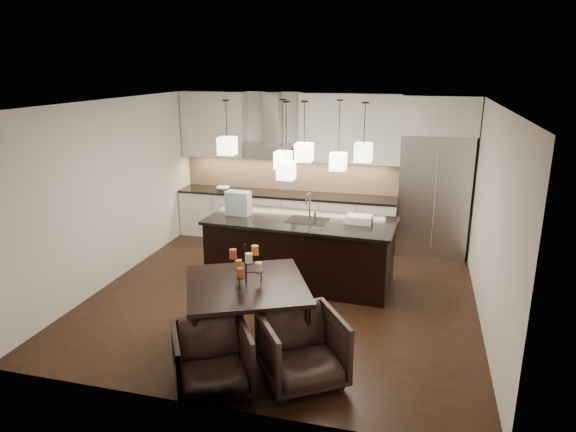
% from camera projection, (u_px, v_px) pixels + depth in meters
% --- Properties ---
extents(floor, '(5.50, 5.50, 0.02)m').
position_uv_depth(floor, '(285.00, 294.00, 7.68)').
color(floor, black).
rests_on(floor, ground).
extents(ceiling, '(5.50, 5.50, 0.02)m').
position_uv_depth(ceiling, '(284.00, 102.00, 6.88)').
color(ceiling, white).
rests_on(ceiling, wall_back).
extents(wall_back, '(5.50, 0.02, 2.80)m').
position_uv_depth(wall_back, '(322.00, 167.00, 9.84)').
color(wall_back, silver).
rests_on(wall_back, ground).
extents(wall_front, '(5.50, 0.02, 2.80)m').
position_uv_depth(wall_front, '(207.00, 278.00, 4.72)').
color(wall_front, silver).
rests_on(wall_front, ground).
extents(wall_left, '(0.02, 5.50, 2.80)m').
position_uv_depth(wall_left, '(113.00, 191.00, 7.95)').
color(wall_left, silver).
rests_on(wall_left, ground).
extents(wall_right, '(0.02, 5.50, 2.80)m').
position_uv_depth(wall_right, '(491.00, 217.00, 6.62)').
color(wall_right, silver).
rests_on(wall_right, ground).
extents(refrigerator, '(1.20, 0.72, 2.15)m').
position_uv_depth(refrigerator, '(434.00, 195.00, 9.08)').
color(refrigerator, '#B7B7BA').
rests_on(refrigerator, floor).
extents(fridge_panel, '(1.26, 0.72, 0.65)m').
position_uv_depth(fridge_panel, '(440.00, 115.00, 8.68)').
color(fridge_panel, silver).
rests_on(fridge_panel, refrigerator).
extents(lower_cabinets, '(4.21, 0.62, 0.88)m').
position_uv_depth(lower_cabinets, '(286.00, 217.00, 9.96)').
color(lower_cabinets, silver).
rests_on(lower_cabinets, floor).
extents(countertop, '(4.21, 0.66, 0.04)m').
position_uv_depth(countertop, '(286.00, 194.00, 9.83)').
color(countertop, black).
rests_on(countertop, lower_cabinets).
extents(backsplash, '(4.21, 0.02, 0.63)m').
position_uv_depth(backsplash, '(290.00, 174.00, 10.01)').
color(backsplash, '#C6AC89').
rests_on(backsplash, countertop).
extents(upper_cab_left, '(1.25, 0.35, 1.25)m').
position_uv_depth(upper_cab_left, '(214.00, 124.00, 9.96)').
color(upper_cab_left, silver).
rests_on(upper_cab_left, wall_back).
extents(upper_cab_right, '(1.85, 0.35, 1.25)m').
position_uv_depth(upper_cab_right, '(350.00, 128.00, 9.31)').
color(upper_cab_right, silver).
rests_on(upper_cab_right, wall_back).
extents(hood_canopy, '(0.90, 0.52, 0.24)m').
position_uv_depth(hood_canopy, '(271.00, 151.00, 9.72)').
color(hood_canopy, '#B7B7BA').
rests_on(hood_canopy, wall_back).
extents(hood_chimney, '(0.30, 0.28, 0.96)m').
position_uv_depth(hood_chimney, '(272.00, 118.00, 9.65)').
color(hood_chimney, '#B7B7BA').
rests_on(hood_chimney, hood_canopy).
extents(fruit_bowl, '(0.28, 0.28, 0.06)m').
position_uv_depth(fruit_bowl, '(223.00, 188.00, 10.08)').
color(fruit_bowl, silver).
rests_on(fruit_bowl, countertop).
extents(island_body, '(2.82, 1.25, 0.98)m').
position_uv_depth(island_body, '(300.00, 252.00, 7.97)').
color(island_body, black).
rests_on(island_body, floor).
extents(island_top, '(2.92, 1.34, 0.04)m').
position_uv_depth(island_top, '(301.00, 221.00, 7.83)').
color(island_top, black).
rests_on(island_top, island_body).
extents(faucet, '(0.12, 0.27, 0.42)m').
position_uv_depth(faucet, '(310.00, 205.00, 7.83)').
color(faucet, silver).
rests_on(faucet, island_top).
extents(tote_bag, '(0.39, 0.22, 0.38)m').
position_uv_depth(tote_bag, '(238.00, 203.00, 8.02)').
color(tote_bag, '#2E6C50').
rests_on(tote_bag, island_top).
extents(food_container, '(0.39, 0.29, 0.11)m').
position_uv_depth(food_container, '(359.00, 219.00, 7.64)').
color(food_container, silver).
rests_on(food_container, island_top).
extents(dining_table, '(1.82, 1.82, 0.82)m').
position_uv_depth(dining_table, '(247.00, 315.00, 6.13)').
color(dining_table, black).
rests_on(dining_table, floor).
extents(candelabra, '(0.52, 0.52, 0.48)m').
position_uv_depth(candelabra, '(246.00, 264.00, 5.95)').
color(candelabra, black).
rests_on(candelabra, dining_table).
extents(candle_a, '(0.11, 0.11, 0.11)m').
position_uv_depth(candle_a, '(259.00, 267.00, 5.99)').
color(candle_a, beige).
rests_on(candle_a, candelabra).
extents(candle_b, '(0.11, 0.11, 0.11)m').
position_uv_depth(candle_b, '(238.00, 264.00, 6.07)').
color(candle_b, '#C17A27').
rests_on(candle_b, candelabra).
extents(candle_c, '(0.11, 0.11, 0.11)m').
position_uv_depth(candle_c, '(240.00, 273.00, 5.82)').
color(candle_c, '#A03323').
rests_on(candle_c, candelabra).
extents(candle_d, '(0.11, 0.11, 0.11)m').
position_uv_depth(candle_d, '(255.00, 250.00, 6.02)').
color(candle_d, '#C17A27').
rests_on(candle_d, candelabra).
extents(candle_e, '(0.11, 0.11, 0.11)m').
position_uv_depth(candle_e, '(233.00, 254.00, 5.91)').
color(candle_e, '#A03323').
rests_on(candle_e, candelabra).
extents(candle_f, '(0.11, 0.11, 0.11)m').
position_uv_depth(candle_f, '(249.00, 258.00, 5.78)').
color(candle_f, beige).
rests_on(candle_f, candelabra).
extents(armchair_left, '(1.06, 1.07, 0.72)m').
position_uv_depth(armchair_left, '(212.00, 360.00, 5.29)').
color(armchair_left, black).
rests_on(armchair_left, floor).
extents(armchair_right, '(1.15, 1.16, 0.77)m').
position_uv_depth(armchair_right, '(302.00, 349.00, 5.45)').
color(armchair_right, black).
rests_on(armchair_right, floor).
extents(pendant_a, '(0.24, 0.24, 0.26)m').
position_uv_depth(pendant_a, '(227.00, 146.00, 7.62)').
color(pendant_a, white).
rests_on(pendant_a, ceiling).
extents(pendant_b, '(0.24, 0.24, 0.26)m').
position_uv_depth(pendant_b, '(283.00, 160.00, 7.87)').
color(pendant_b, white).
rests_on(pendant_b, ceiling).
extents(pendant_c, '(0.24, 0.24, 0.26)m').
position_uv_depth(pendant_c, '(304.00, 152.00, 7.42)').
color(pendant_c, white).
rests_on(pendant_c, ceiling).
extents(pendant_d, '(0.24, 0.24, 0.26)m').
position_uv_depth(pendant_d, '(338.00, 162.00, 7.73)').
color(pendant_d, white).
rests_on(pendant_d, ceiling).
extents(pendant_e, '(0.24, 0.24, 0.26)m').
position_uv_depth(pendant_e, '(363.00, 152.00, 7.18)').
color(pendant_e, white).
rests_on(pendant_e, ceiling).
extents(pendant_f, '(0.24, 0.24, 0.26)m').
position_uv_depth(pendant_f, '(286.00, 171.00, 7.46)').
color(pendant_f, white).
rests_on(pendant_f, ceiling).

